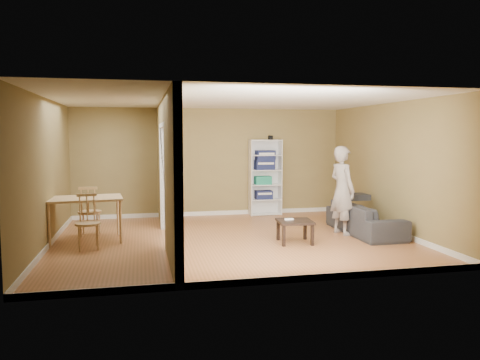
# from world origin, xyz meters

# --- Properties ---
(room_shell) EXTENTS (6.50, 6.50, 6.50)m
(room_shell) POSITION_xyz_m (0.00, 0.00, 1.30)
(room_shell) COLOR #B16E43
(room_shell) RESTS_ON ground
(partition) EXTENTS (0.22, 5.50, 2.60)m
(partition) POSITION_xyz_m (-1.20, 0.00, 1.30)
(partition) COLOR olive
(partition) RESTS_ON ground
(wall_speaker) EXTENTS (0.10, 0.10, 0.10)m
(wall_speaker) POSITION_xyz_m (1.50, 2.69, 1.90)
(wall_speaker) COLOR black
(wall_speaker) RESTS_ON room_shell
(sofa) EXTENTS (2.07, 0.89, 0.79)m
(sofa) POSITION_xyz_m (2.70, -0.02, 0.39)
(sofa) COLOR black
(sofa) RESTS_ON ground
(person) EXTENTS (0.86, 0.75, 2.05)m
(person) POSITION_xyz_m (2.22, 0.02, 1.02)
(person) COLOR slate
(person) RESTS_ON ground
(bookshelf) EXTENTS (0.78, 0.34, 1.85)m
(bookshelf) POSITION_xyz_m (1.33, 2.60, 0.93)
(bookshelf) COLOR white
(bookshelf) RESTS_ON ground
(paper_box_navy_a) EXTENTS (0.41, 0.27, 0.21)m
(paper_box_navy_a) POSITION_xyz_m (1.30, 2.56, 0.50)
(paper_box_navy_a) COLOR navy
(paper_box_navy_a) RESTS_ON bookshelf
(paper_box_teal) EXTENTS (0.39, 0.26, 0.20)m
(paper_box_teal) POSITION_xyz_m (1.28, 2.56, 0.86)
(paper_box_teal) COLOR #1D7F7C
(paper_box_teal) RESTS_ON bookshelf
(paper_box_navy_b) EXTENTS (0.46, 0.30, 0.24)m
(paper_box_navy_b) POSITION_xyz_m (1.31, 2.56, 1.24)
(paper_box_navy_b) COLOR navy
(paper_box_navy_b) RESTS_ON bookshelf
(paper_box_navy_c) EXTENTS (0.45, 0.30, 0.23)m
(paper_box_navy_c) POSITION_xyz_m (1.33, 2.56, 1.47)
(paper_box_navy_c) COLOR navy
(paper_box_navy_c) RESTS_ON bookshelf
(coffee_table) EXTENTS (0.62, 0.62, 0.41)m
(coffee_table) POSITION_xyz_m (1.07, -0.52, 0.35)
(coffee_table) COLOR #332219
(coffee_table) RESTS_ON ground
(game_controller) EXTENTS (0.16, 0.04, 0.03)m
(game_controller) POSITION_xyz_m (0.97, -0.46, 0.43)
(game_controller) COLOR white
(game_controller) RESTS_ON coffee_table
(dining_table) EXTENTS (1.31, 0.87, 0.82)m
(dining_table) POSITION_xyz_m (-2.67, 0.39, 0.74)
(dining_table) COLOR #EABF7D
(dining_table) RESTS_ON ground
(chair_left) EXTENTS (0.47, 0.47, 0.97)m
(chair_left) POSITION_xyz_m (-3.48, 0.43, 0.49)
(chair_left) COLOR tan
(chair_left) RESTS_ON ground
(chair_near) EXTENTS (0.49, 0.49, 0.95)m
(chair_near) POSITION_xyz_m (-2.56, -0.24, 0.47)
(chair_near) COLOR tan
(chair_near) RESTS_ON ground
(chair_far) EXTENTS (0.47, 0.47, 0.98)m
(chair_far) POSITION_xyz_m (-2.64, 0.92, 0.49)
(chair_far) COLOR tan
(chair_far) RESTS_ON ground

